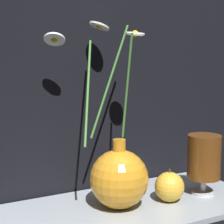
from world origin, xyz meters
TOP-DOWN VIEW (x-y plane):
  - ground_plane at (0.00, 0.00)m, footprint 6.00×6.00m
  - shelf at (0.00, 0.00)m, footprint 0.70×0.27m
  - vase_with_flowers at (0.02, -0.00)m, footprint 0.21×0.18m
  - tea_glass at (0.24, -0.02)m, footprint 0.08×0.08m
  - orange_fruit at (0.14, -0.02)m, footprint 0.07×0.07m

SIDE VIEW (x-z plane):
  - ground_plane at x=0.00m, z-range 0.00..0.00m
  - shelf at x=0.00m, z-range 0.00..0.01m
  - orange_fruit at x=0.14m, z-range 0.01..0.08m
  - vase_with_flowers at x=0.02m, z-range -0.12..0.28m
  - tea_glass at x=0.24m, z-range 0.03..0.17m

